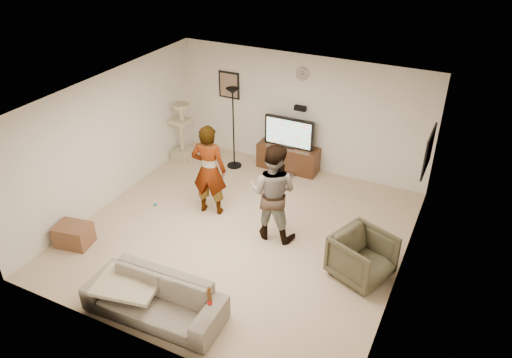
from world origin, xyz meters
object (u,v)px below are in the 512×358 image
at_px(sofa, 154,299).
at_px(armchair, 362,257).
at_px(tv_stand, 288,158).
at_px(beer_bottle, 209,297).
at_px(person_right, 273,192).
at_px(person_left, 209,170).
at_px(tv, 289,132).
at_px(floor_lamp, 233,129).
at_px(cat_tree, 181,131).
at_px(side_table, 74,235).

distance_m(sofa, armchair, 3.18).
height_order(tv_stand, armchair, armchair).
xyz_separation_m(tv_stand, sofa, (-0.02, -4.78, 0.02)).
bearing_deg(tv_stand, beer_bottle, -79.32).
bearing_deg(beer_bottle, tv_stand, 100.68).
bearing_deg(armchair, person_right, 99.23).
distance_m(tv_stand, sofa, 4.78).
xyz_separation_m(person_left, sofa, (0.64, -2.63, -0.59)).
xyz_separation_m(tv, person_left, (-0.67, -2.16, 0.01)).
xyz_separation_m(floor_lamp, armchair, (3.49, -2.30, -0.51)).
bearing_deg(cat_tree, sofa, -61.20).
distance_m(sofa, beer_bottle, 1.02).
height_order(person_left, beer_bottle, person_left).
xyz_separation_m(cat_tree, sofa, (2.31, -4.20, -0.38)).
distance_m(tv, person_left, 2.26).
relative_size(tv, sofa, 0.54).
height_order(tv, side_table, tv).
relative_size(tv_stand, floor_lamp, 0.74).
xyz_separation_m(tv, floor_lamp, (-1.11, -0.40, 0.02)).
height_order(cat_tree, side_table, cat_tree).
bearing_deg(beer_bottle, person_right, 95.07).
relative_size(beer_bottle, armchair, 0.30).
xyz_separation_m(floor_lamp, side_table, (-1.13, -3.67, -0.70)).
bearing_deg(floor_lamp, beer_bottle, -65.30).
relative_size(floor_lamp, person_left, 1.01).
height_order(beer_bottle, armchair, beer_bottle).
xyz_separation_m(floor_lamp, person_right, (1.80, -1.93, -0.02)).
distance_m(tv_stand, armchair, 3.60).
xyz_separation_m(sofa, armchair, (2.40, 2.09, 0.09)).
relative_size(tv_stand, side_table, 2.31).
bearing_deg(sofa, side_table, 160.03).
bearing_deg(person_left, armchair, 158.23).
relative_size(floor_lamp, armchair, 2.14).
relative_size(cat_tree, person_left, 0.76).
height_order(tv, floor_lamp, floor_lamp).
xyz_separation_m(cat_tree, person_right, (3.02, -1.74, 0.20)).
bearing_deg(cat_tree, beer_bottle, -52.39).
relative_size(beer_bottle, side_table, 0.44).
xyz_separation_m(tv_stand, person_left, (-0.67, -2.16, 0.61)).
distance_m(tv, cat_tree, 2.41).
distance_m(beer_bottle, armchair, 2.57).
distance_m(tv, beer_bottle, 4.87).
relative_size(tv_stand, tv, 1.22).
bearing_deg(tv_stand, cat_tree, -165.92).
relative_size(person_right, side_table, 3.06).
bearing_deg(person_right, floor_lamp, -50.13).
distance_m(tv_stand, floor_lamp, 1.34).
bearing_deg(armchair, side_table, 128.09).
height_order(sofa, beer_bottle, beer_bottle).
relative_size(person_left, person_right, 1.01).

